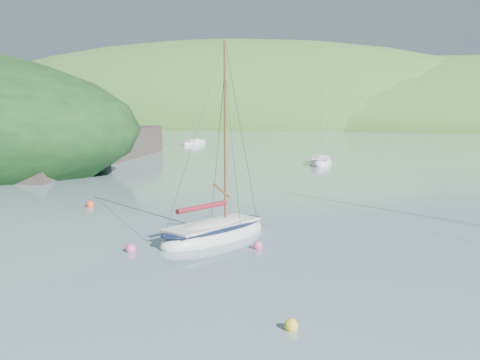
% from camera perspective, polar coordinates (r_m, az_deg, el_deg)
% --- Properties ---
extents(ground, '(700.00, 700.00, 0.00)m').
position_cam_1_polar(ground, '(18.31, -2.98, -11.58)').
color(ground, gray).
rests_on(ground, ground).
extents(shoreline_hills, '(690.00, 135.00, 56.00)m').
position_cam_1_polar(shoreline_hills, '(189.34, 12.87, 5.76)').
color(shoreline_hills, '#2E6325').
rests_on(shoreline_hills, ground).
extents(daysailer_white, '(4.71, 6.74, 9.75)m').
position_cam_1_polar(daysailer_white, '(25.08, -2.76, -5.70)').
color(daysailer_white, white).
rests_on(daysailer_white, ground).
extents(distant_sloop_a, '(3.00, 6.64, 9.17)m').
position_cam_1_polar(distant_sloop_a, '(57.74, 8.61, 1.83)').
color(distant_sloop_a, white).
rests_on(distant_sloop_a, ground).
extents(distant_sloop_c, '(3.11, 6.52, 8.94)m').
position_cam_1_polar(distant_sloop_c, '(87.54, -4.91, 3.89)').
color(distant_sloop_c, white).
rests_on(distant_sloop_c, ground).
extents(mooring_buoys, '(24.40, 14.68, 0.48)m').
position_cam_1_polar(mooring_buoys, '(24.25, -3.25, -6.42)').
color(mooring_buoys, yellow).
rests_on(mooring_buoys, ground).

